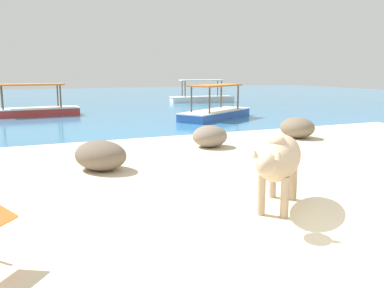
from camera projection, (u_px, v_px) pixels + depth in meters
name	position (u px, v px, depth m)	size (l,w,h in m)	color
sand_beach	(290.00, 234.00, 4.66)	(18.00, 14.00, 0.04)	beige
water_surface	(61.00, 102.00, 24.47)	(60.00, 36.00, 0.03)	teal
cow	(279.00, 159.00, 5.36)	(1.52, 1.52, 1.01)	tan
shore_rock_large	(210.00, 136.00, 9.78)	(0.86, 0.81, 0.51)	gray
shore_rock_medium	(100.00, 155.00, 7.51)	(1.07, 0.83, 0.54)	#6B5B4C
shore_rock_small	(297.00, 128.00, 11.09)	(0.99, 0.87, 0.56)	#756651
boat_red	(32.00, 109.00, 16.72)	(3.72, 1.31, 1.29)	#C63833
boat_blue	(216.00, 111.00, 15.72)	(3.72, 2.94, 1.29)	#3866B7
boat_white	(202.00, 97.00, 24.04)	(3.82, 1.79, 1.29)	white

